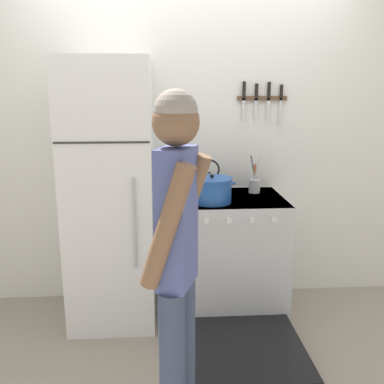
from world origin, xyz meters
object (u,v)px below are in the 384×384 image
(dutch_oven_pot, at_px, (212,190))
(utensil_jar, at_px, (254,184))
(refrigerator, at_px, (111,195))
(stove_range, at_px, (232,258))
(tea_kettle, at_px, (210,183))
(person, at_px, (177,256))

(dutch_oven_pot, height_order, utensil_jar, utensil_jar)
(utensil_jar, bearing_deg, refrigerator, -172.58)
(stove_range, height_order, dutch_oven_pot, dutch_oven_pot)
(dutch_oven_pot, distance_m, utensil_jar, 0.44)
(stove_range, xyz_separation_m, utensil_jar, (0.19, 0.17, 0.52))
(stove_range, bearing_deg, tea_kettle, 132.76)
(utensil_jar, distance_m, person, 1.49)
(dutch_oven_pot, height_order, person, person)
(dutch_oven_pot, relative_size, person, 0.20)
(tea_kettle, bearing_deg, person, -102.02)
(utensil_jar, bearing_deg, person, -114.92)
(dutch_oven_pot, xyz_separation_m, tea_kettle, (0.01, 0.26, -0.01))
(stove_range, xyz_separation_m, person, (-0.44, -1.18, 0.50))
(refrigerator, height_order, person, refrigerator)
(stove_range, xyz_separation_m, dutch_oven_pot, (-0.17, -0.09, 0.54))
(stove_range, bearing_deg, dutch_oven_pot, -151.44)
(refrigerator, distance_m, utensil_jar, 1.07)
(refrigerator, xyz_separation_m, stove_range, (0.87, -0.04, -0.48))
(tea_kettle, distance_m, utensil_jar, 0.34)
(tea_kettle, height_order, utensil_jar, utensil_jar)
(stove_range, bearing_deg, utensil_jar, 43.08)
(stove_range, relative_size, dutch_oven_pot, 4.22)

